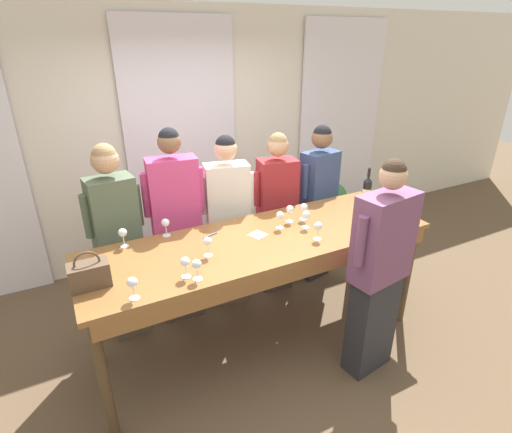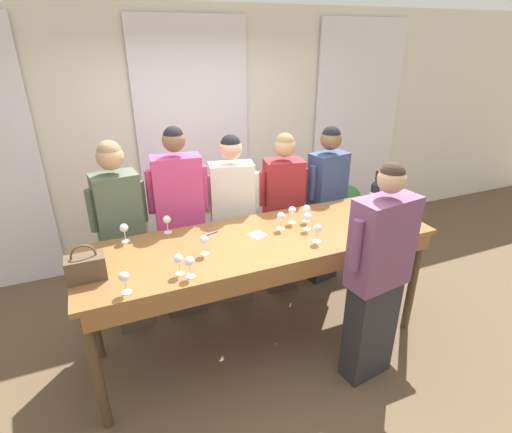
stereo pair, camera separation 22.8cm
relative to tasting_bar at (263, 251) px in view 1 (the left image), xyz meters
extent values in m
plane|color=brown|center=(0.00, 0.03, -0.92)|extent=(18.00, 18.00, 0.00)
cube|color=silver|center=(0.00, 1.96, 0.48)|extent=(12.00, 0.06, 2.80)
cube|color=white|center=(0.00, 1.90, 0.42)|extent=(1.27, 0.03, 2.69)
cube|color=white|center=(2.22, 1.90, 0.42)|extent=(1.27, 0.03, 2.69)
cube|color=brown|center=(0.00, 0.03, 0.08)|extent=(2.78, 0.87, 0.04)
cube|color=brown|center=(0.00, -0.39, 0.00)|extent=(2.67, 0.03, 0.12)
cylinder|color=#4C3823|center=(-1.31, -0.33, -0.43)|extent=(0.07, 0.07, 0.99)
cylinder|color=#4C3823|center=(1.31, -0.33, -0.43)|extent=(0.07, 0.07, 0.99)
cylinder|color=#4C3823|center=(-1.31, 0.39, -0.43)|extent=(0.07, 0.07, 0.99)
cylinder|color=#4C3823|center=(1.31, 0.39, -0.43)|extent=(0.07, 0.07, 0.99)
cylinder|color=black|center=(1.25, 0.23, 0.21)|extent=(0.08, 0.08, 0.21)
cone|color=black|center=(1.25, 0.23, 0.33)|extent=(0.08, 0.08, 0.04)
cylinder|color=black|center=(1.25, 0.23, 0.40)|extent=(0.03, 0.03, 0.09)
cylinder|color=white|center=(1.25, 0.23, 0.20)|extent=(0.08, 0.08, 0.08)
cube|color=brown|center=(-1.27, -0.05, 0.19)|extent=(0.24, 0.14, 0.16)
torus|color=brown|center=(-1.27, -0.05, 0.27)|extent=(0.16, 0.01, 0.16)
cylinder|color=white|center=(0.42, 0.03, 0.11)|extent=(0.06, 0.06, 0.00)
cylinder|color=white|center=(0.42, 0.03, 0.15)|extent=(0.01, 0.01, 0.08)
sphere|color=white|center=(0.42, 0.03, 0.22)|extent=(0.07, 0.07, 0.07)
cylinder|color=white|center=(-0.65, -0.29, 0.11)|extent=(0.06, 0.06, 0.00)
cylinder|color=white|center=(-0.65, -0.29, 0.15)|extent=(0.01, 0.01, 0.08)
sphere|color=white|center=(-0.65, -0.29, 0.22)|extent=(0.07, 0.07, 0.07)
cylinder|color=white|center=(-0.65, 0.41, 0.11)|extent=(0.06, 0.06, 0.00)
cylinder|color=white|center=(-0.65, 0.41, 0.15)|extent=(0.01, 0.01, 0.08)
sphere|color=white|center=(-0.65, 0.41, 0.22)|extent=(0.07, 0.07, 0.07)
cylinder|color=white|center=(-0.47, -0.04, 0.11)|extent=(0.06, 0.06, 0.00)
cylinder|color=white|center=(-0.47, -0.04, 0.15)|extent=(0.01, 0.01, 0.08)
sphere|color=white|center=(-0.47, -0.04, 0.22)|extent=(0.07, 0.07, 0.07)
sphere|color=maroon|center=(-0.47, -0.04, 0.21)|extent=(0.04, 0.04, 0.04)
cylinder|color=white|center=(-1.06, -0.31, 0.11)|extent=(0.06, 0.06, 0.00)
cylinder|color=white|center=(-1.06, -0.31, 0.15)|extent=(0.01, 0.01, 0.08)
sphere|color=white|center=(-1.06, -0.31, 0.22)|extent=(0.07, 0.07, 0.07)
cylinder|color=white|center=(0.36, 0.19, 0.11)|extent=(0.06, 0.06, 0.00)
cylinder|color=white|center=(0.36, 0.19, 0.15)|extent=(0.01, 0.01, 0.08)
sphere|color=white|center=(0.36, 0.19, 0.22)|extent=(0.07, 0.07, 0.07)
cylinder|color=white|center=(0.22, 0.12, 0.11)|extent=(0.06, 0.06, 0.00)
cylinder|color=white|center=(0.22, 0.12, 0.15)|extent=(0.01, 0.01, 0.08)
sphere|color=white|center=(0.22, 0.12, 0.22)|extent=(0.07, 0.07, 0.07)
cylinder|color=white|center=(-0.70, -0.23, 0.11)|extent=(0.06, 0.06, 0.00)
cylinder|color=white|center=(-0.70, -0.23, 0.15)|extent=(0.01, 0.01, 0.08)
sphere|color=white|center=(-0.70, -0.23, 0.22)|extent=(0.07, 0.07, 0.07)
sphere|color=maroon|center=(-0.70, -0.23, 0.21)|extent=(0.04, 0.04, 0.04)
cylinder|color=white|center=(-0.98, 0.39, 0.11)|extent=(0.06, 0.06, 0.00)
cylinder|color=white|center=(-0.98, 0.39, 0.15)|extent=(0.01, 0.01, 0.08)
sphere|color=white|center=(-0.98, 0.39, 0.22)|extent=(0.07, 0.07, 0.07)
cylinder|color=white|center=(0.38, -0.19, 0.11)|extent=(0.06, 0.06, 0.00)
cylinder|color=white|center=(0.38, -0.19, 0.15)|extent=(0.01, 0.01, 0.08)
sphere|color=white|center=(0.38, -0.19, 0.22)|extent=(0.07, 0.07, 0.07)
sphere|color=maroon|center=(0.38, -0.19, 0.21)|extent=(0.04, 0.04, 0.04)
cylinder|color=white|center=(0.49, 0.17, 0.11)|extent=(0.06, 0.06, 0.00)
cylinder|color=white|center=(0.49, 0.17, 0.15)|extent=(0.01, 0.01, 0.08)
sphere|color=white|center=(0.49, 0.17, 0.22)|extent=(0.07, 0.07, 0.07)
sphere|color=maroon|center=(0.49, 0.17, 0.21)|extent=(0.04, 0.04, 0.04)
cylinder|color=white|center=(1.17, -0.30, 0.11)|extent=(0.06, 0.06, 0.00)
cylinder|color=white|center=(1.17, -0.30, 0.15)|extent=(0.01, 0.01, 0.08)
sphere|color=white|center=(1.17, -0.30, 0.22)|extent=(0.07, 0.07, 0.07)
sphere|color=maroon|center=(1.17, -0.30, 0.21)|extent=(0.04, 0.04, 0.04)
cube|color=white|center=(0.00, 0.09, 0.11)|extent=(0.16, 0.16, 0.00)
cylinder|color=#193399|center=(-0.34, 0.25, 0.11)|extent=(0.14, 0.05, 0.01)
cube|color=brown|center=(-0.99, 0.71, -0.51)|extent=(0.33, 0.24, 0.82)
cube|color=#4C5B47|center=(-0.99, 0.71, 0.23)|extent=(0.38, 0.28, 0.65)
sphere|color=tan|center=(-0.99, 0.71, 0.70)|extent=(0.21, 0.21, 0.21)
sphere|color=#93754C|center=(-0.99, 0.71, 0.73)|extent=(0.19, 0.19, 0.19)
cylinder|color=#4C5B47|center=(-0.79, 0.73, 0.28)|extent=(0.08, 0.08, 0.36)
cylinder|color=#4C5B47|center=(-1.19, 0.69, 0.28)|extent=(0.08, 0.08, 0.36)
cube|color=#473833|center=(-0.48, 0.71, -0.49)|extent=(0.37, 0.21, 0.87)
cube|color=#C63D7A|center=(-0.48, 0.71, 0.30)|extent=(0.44, 0.25, 0.69)
sphere|color=brown|center=(-0.48, 0.71, 0.78)|extent=(0.19, 0.19, 0.19)
sphere|color=black|center=(-0.48, 0.71, 0.81)|extent=(0.17, 0.17, 0.17)
cylinder|color=#C63D7A|center=(-0.25, 0.68, 0.35)|extent=(0.08, 0.08, 0.38)
cylinder|color=#C63D7A|center=(-0.71, 0.74, 0.35)|extent=(0.08, 0.08, 0.38)
cube|color=brown|center=(0.01, 0.71, -0.52)|extent=(0.37, 0.24, 0.81)
cube|color=silver|center=(0.01, 0.71, 0.20)|extent=(0.43, 0.29, 0.64)
sphere|color=#DBAD89|center=(0.01, 0.71, 0.66)|extent=(0.20, 0.20, 0.20)
sphere|color=black|center=(0.01, 0.71, 0.69)|extent=(0.18, 0.18, 0.18)
cylinder|color=silver|center=(0.23, 0.67, 0.25)|extent=(0.08, 0.08, 0.35)
cylinder|color=silver|center=(-0.20, 0.75, 0.25)|extent=(0.08, 0.08, 0.35)
cube|color=#473833|center=(0.54, 0.71, -0.53)|extent=(0.34, 0.25, 0.79)
cube|color=maroon|center=(0.54, 0.71, 0.18)|extent=(0.40, 0.29, 0.62)
sphere|color=tan|center=(0.54, 0.71, 0.62)|extent=(0.20, 0.20, 0.20)
sphere|color=#93754C|center=(0.54, 0.71, 0.66)|extent=(0.18, 0.18, 0.18)
cylinder|color=maroon|center=(0.74, 0.68, 0.23)|extent=(0.08, 0.08, 0.34)
cylinder|color=maroon|center=(0.34, 0.74, 0.23)|extent=(0.08, 0.08, 0.34)
cube|color=#28282D|center=(1.04, 0.71, -0.52)|extent=(0.34, 0.25, 0.80)
cube|color=#334775|center=(1.04, 0.71, 0.19)|extent=(0.40, 0.29, 0.63)
sphere|color=brown|center=(1.04, 0.71, 0.64)|extent=(0.21, 0.21, 0.21)
sphere|color=black|center=(1.04, 0.71, 0.68)|extent=(0.18, 0.18, 0.18)
cylinder|color=#334775|center=(1.24, 0.75, 0.24)|extent=(0.08, 0.08, 0.35)
cylinder|color=#334775|center=(0.84, 0.67, 0.24)|extent=(0.08, 0.08, 0.35)
cube|color=#28282D|center=(0.63, -0.62, -0.50)|extent=(0.41, 0.24, 0.84)
cube|color=#704266|center=(0.63, -0.62, 0.25)|extent=(0.48, 0.29, 0.67)
sphere|color=tan|center=(0.63, -0.62, 0.71)|extent=(0.19, 0.19, 0.19)
sphere|color=#332319|center=(0.63, -0.62, 0.75)|extent=(0.17, 0.17, 0.17)
cylinder|color=#704266|center=(0.39, -0.65, 0.30)|extent=(0.08, 0.08, 0.37)
cylinder|color=#704266|center=(0.88, -0.59, 0.30)|extent=(0.08, 0.08, 0.37)
cylinder|color=#4C4C51|center=(1.99, 1.58, -0.83)|extent=(0.27, 0.27, 0.18)
ellipsoid|color=#38753D|center=(1.99, 1.58, -0.52)|extent=(0.35, 0.35, 0.50)
camera|label=1|loc=(-1.33, -2.42, 1.56)|focal=28.00mm
camera|label=2|loc=(-1.12, -2.52, 1.56)|focal=28.00mm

